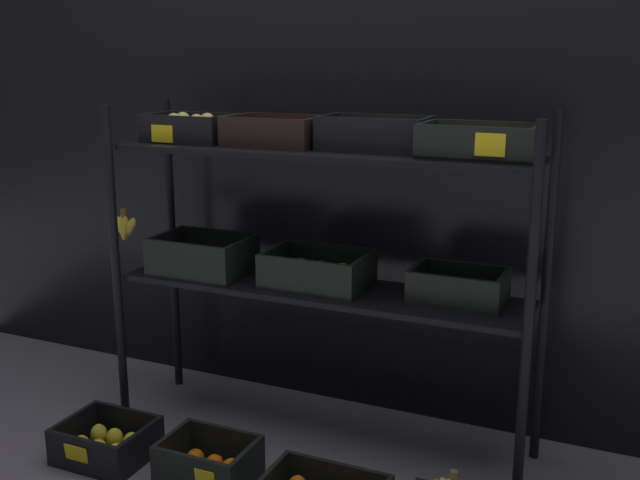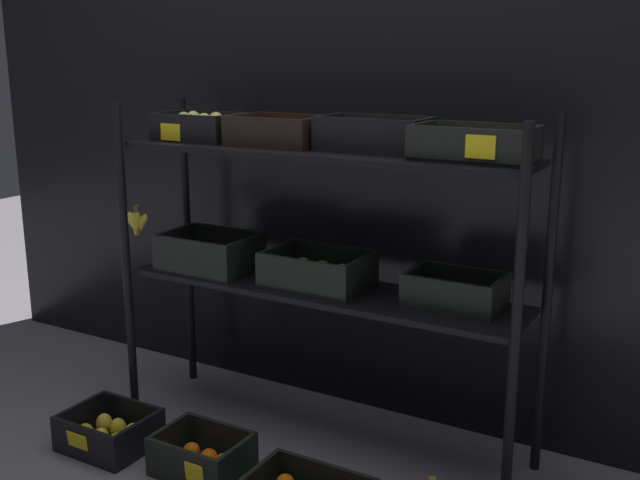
{
  "view_description": "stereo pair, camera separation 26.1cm",
  "coord_description": "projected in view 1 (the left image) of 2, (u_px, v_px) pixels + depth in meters",
  "views": [
    {
      "loc": [
        1.04,
        -2.31,
        1.38
      ],
      "look_at": [
        0.0,
        0.0,
        0.75
      ],
      "focal_mm": 42.58,
      "sensor_mm": 36.0,
      "label": 1
    },
    {
      "loc": [
        1.27,
        -2.2,
        1.38
      ],
      "look_at": [
        0.0,
        0.0,
        0.75
      ],
      "focal_mm": 42.58,
      "sensor_mm": 36.0,
      "label": 2
    }
  ],
  "objects": [
    {
      "name": "crate_ground_tangerine",
      "position": [
        209.0,
        465.0,
        2.51
      ],
      "size": [
        0.3,
        0.23,
        0.14
      ],
      "color": "black",
      "rests_on": "ground_plane"
    },
    {
      "name": "display_rack",
      "position": [
        319.0,
        213.0,
        2.6
      ],
      "size": [
        1.61,
        0.39,
        1.2
      ],
      "color": "black",
      "rests_on": "ground_plane"
    },
    {
      "name": "crate_ground_lemon",
      "position": [
        107.0,
        444.0,
        2.64
      ],
      "size": [
        0.3,
        0.26,
        0.13
      ],
      "color": "black",
      "rests_on": "ground_plane"
    },
    {
      "name": "ground_plane",
      "position": [
        320.0,
        437.0,
        2.79
      ],
      "size": [
        10.0,
        10.0,
        0.0
      ],
      "primitive_type": "plane",
      "color": "slate"
    },
    {
      "name": "storefront_wall",
      "position": [
        360.0,
        162.0,
        2.9
      ],
      "size": [
        3.88,
        0.12,
        1.94
      ],
      "primitive_type": "cube",
      "color": "black",
      "rests_on": "ground_plane"
    }
  ]
}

